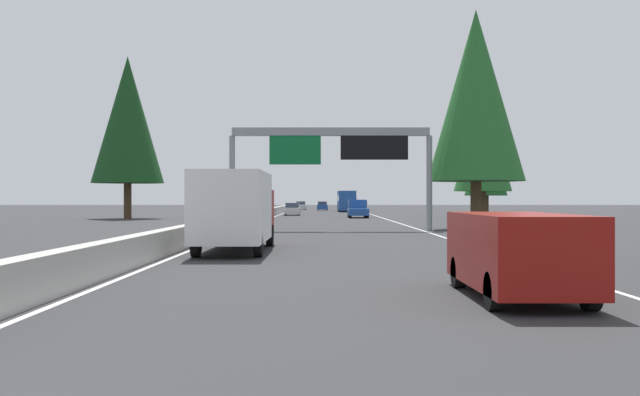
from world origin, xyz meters
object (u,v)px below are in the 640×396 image
Objects in this scene: box_truck_mid_center at (236,209)px; conifer_right_near at (476,96)px; conifer_left_mid at (128,120)px; sedan_distant_b at (322,206)px; sign_gantry_overhead at (334,149)px; bus_distant_a at (346,200)px; sedan_mid_left at (301,206)px; conifer_right_mid at (483,141)px; sedan_far_left at (292,210)px; minivan_far_right at (517,251)px; conifer_right_far at (486,158)px; pickup_near_right at (358,209)px.

box_truck_mid_center is 0.60× the size of conifer_right_near.
sedan_distant_b is at bearing -19.84° from conifer_left_mid.
conifer_right_near is (1.23, -9.15, 3.48)m from sign_gantry_overhead.
bus_distant_a is 0.72× the size of conifer_left_mid.
sedan_mid_left is 0.31× the size of conifer_right_near.
conifer_right_mid is at bearing -163.85° from sedan_mid_left.
bus_distant_a is (85.08, -7.11, 0.11)m from box_truck_mid_center.
bus_distant_a is 2.61× the size of sedan_far_left.
box_truck_mid_center is at bearing 28.66° from minivan_far_right.
sedan_mid_left is at bearing 0.20° from sedan_far_left.
conifer_right_mid is at bearing -96.48° from conifer_left_mid.
sedan_mid_left is at bearing -14.37° from conifer_left_mid.
minivan_far_right is 34.15m from conifer_right_near.
sedan_mid_left is 1.00× the size of sedan_far_left.
sedan_distant_b is 0.36× the size of conifer_right_mid.
conifer_left_mid is (-53.19, 19.20, 9.00)m from sedan_distant_b.
conifer_right_near is at bearing -171.03° from sedan_mid_left.
sedan_mid_left is 7.87m from sedan_distant_b.
minivan_far_right is 67.52m from conifer_right_far.
sedan_mid_left is at bearing 28.90° from sedan_distant_b.
minivan_far_right is 0.89× the size of pickup_near_right.
box_truck_mid_center is 0.74× the size of bus_distant_a.
conifer_right_near is 1.35× the size of conifer_right_far.
minivan_far_right is 62.29m from pickup_near_right.
bus_distant_a is at bearing -2.68° from sign_gantry_overhead.
box_truck_mid_center is at bearing 146.35° from conifer_right_near.
conifer_right_near is 21.88m from conifer_right_mid.
sedan_far_left is at bearing 18.34° from conifer_right_near.
sedan_mid_left is 0.42× the size of conifer_right_far.
sedan_far_left is 23.11m from conifer_right_far.
sedan_distant_b is at bearing -2.04° from box_truck_mid_center.
sedan_distant_b is (-6.89, -3.80, 0.00)m from sedan_mid_left.
sign_gantry_overhead reaches higher than pickup_near_right.
minivan_far_right is 14.83m from box_truck_mid_center.
pickup_near_right is 31.14m from conifer_right_near.
sedan_mid_left and sedan_far_left have the same top height.
conifer_right_near is at bearing -168.35° from pickup_near_right.
box_truck_mid_center is at bearing -179.86° from sedan_far_left.
conifer_right_far reaches higher than pickup_near_right.
conifer_left_mid is (-60.08, 15.39, 9.00)m from sedan_mid_left.
minivan_far_right is 0.59× the size of box_truck_mid_center.
conifer_right_near is (19.74, -13.14, 6.97)m from box_truck_mid_center.
conifer_right_mid is at bearing -126.65° from pickup_near_right.
conifer_right_mid is (-44.10, -11.10, 5.64)m from bus_distant_a.
box_truck_mid_center is at bearing 171.87° from pickup_near_right.
conifer_right_far is at bearing -26.55° from sign_gantry_overhead.
conifer_right_far is at bearing -75.93° from pickup_near_right.
sedan_mid_left and sedan_distant_b have the same top height.
conifer_left_mid is (25.10, 28.84, 1.10)m from conifer_right_near.
conifer_right_far is (-32.26, -14.03, 4.64)m from bus_distant_a.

